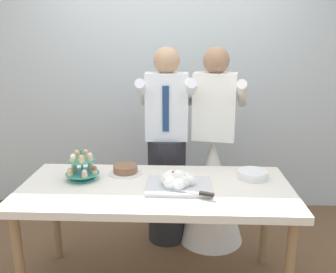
{
  "coord_description": "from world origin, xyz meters",
  "views": [
    {
      "loc": [
        0.17,
        -2.18,
        1.71
      ],
      "look_at": [
        0.08,
        0.15,
        1.07
      ],
      "focal_mm": 37.97,
      "sensor_mm": 36.0,
      "label": 1
    }
  ],
  "objects": [
    {
      "name": "rear_wall",
      "position": [
        0.0,
        1.4,
        1.45
      ],
      "size": [
        5.2,
        0.1,
        2.9
      ],
      "primitive_type": "cube",
      "color": "silver",
      "rests_on": "ground_plane"
    },
    {
      "name": "dessert_table",
      "position": [
        0.0,
        0.0,
        0.7
      ],
      "size": [
        1.8,
        0.8,
        0.78
      ],
      "color": "silver",
      "rests_on": "ground_plane"
    },
    {
      "name": "cupcake_stand",
      "position": [
        -0.51,
        0.09,
        0.86
      ],
      "size": [
        0.23,
        0.23,
        0.21
      ],
      "color": "teal",
      "rests_on": "dessert_table"
    },
    {
      "name": "main_cake_tray",
      "position": [
        0.15,
        -0.03,
        0.82
      ],
      "size": [
        0.43,
        0.35,
        0.12
      ],
      "color": "silver",
      "rests_on": "dessert_table"
    },
    {
      "name": "plate_stack",
      "position": [
        0.67,
        0.16,
        0.8
      ],
      "size": [
        0.21,
        0.21,
        0.05
      ],
      "color": "white",
      "rests_on": "dessert_table"
    },
    {
      "name": "round_cake",
      "position": [
        -0.24,
        0.22,
        0.8
      ],
      "size": [
        0.24,
        0.24,
        0.06
      ],
      "color": "white",
      "rests_on": "dessert_table"
    },
    {
      "name": "person_groom",
      "position": [
        0.04,
        0.65,
        0.75
      ],
      "size": [
        0.47,
        0.5,
        1.66
      ],
      "color": "#232328",
      "rests_on": "ground_plane"
    },
    {
      "name": "person_bride",
      "position": [
        0.43,
        0.66,
        0.58
      ],
      "size": [
        0.57,
        0.57,
        1.66
      ],
      "color": "white",
      "rests_on": "ground_plane"
    }
  ]
}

